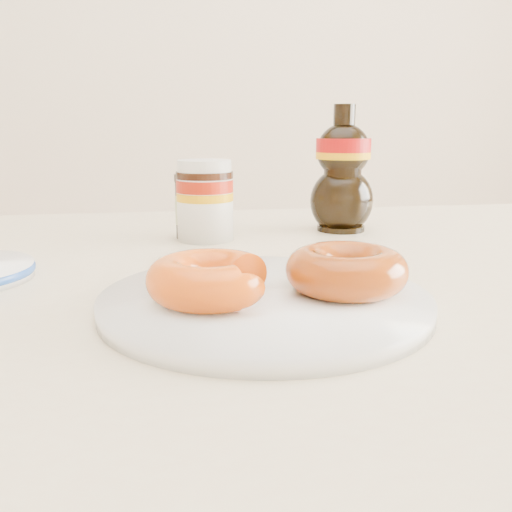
{
  "coord_description": "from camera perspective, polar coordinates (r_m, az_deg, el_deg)",
  "views": [
    {
      "loc": [
        -0.11,
        -0.49,
        0.9
      ],
      "look_at": [
        -0.03,
        0.02,
        0.79
      ],
      "focal_mm": 40.0,
      "sensor_mm": 36.0,
      "label": 1
    }
  ],
  "objects": [
    {
      "name": "donut_bitten",
      "position": [
        0.46,
        -4.64,
        -2.31
      ],
      "size": [
        0.13,
        0.13,
        0.04
      ],
      "primitive_type": "torus",
      "rotation": [
        0.0,
        0.0,
        0.35
      ],
      "color": "#C7440B",
      "rests_on": "plate"
    },
    {
      "name": "dark_jar",
      "position": [
        0.79,
        -6.12,
        4.91
      ],
      "size": [
        0.05,
        0.05,
        0.09
      ],
      "rotation": [
        0.0,
        0.0,
        -0.08
      ],
      "color": "black",
      "rests_on": "dining_table"
    },
    {
      "name": "dining_table",
      "position": [
        0.64,
        1.72,
        -8.65
      ],
      "size": [
        1.4,
        0.9,
        0.75
      ],
      "color": "beige",
      "rests_on": "ground"
    },
    {
      "name": "syrup_bottle",
      "position": [
        0.85,
        8.66,
        8.62
      ],
      "size": [
        0.12,
        0.11,
        0.18
      ],
      "primitive_type": null,
      "rotation": [
        0.0,
        0.0,
        0.41
      ],
      "color": "black",
      "rests_on": "dining_table"
    },
    {
      "name": "nutella_jar",
      "position": [
        0.77,
        -5.13,
        5.88
      ],
      "size": [
        0.08,
        0.08,
        0.11
      ],
      "rotation": [
        0.0,
        0.0,
        -0.43
      ],
      "color": "white",
      "rests_on": "dining_table"
    },
    {
      "name": "plate",
      "position": [
        0.48,
        0.89,
        -4.5
      ],
      "size": [
        0.28,
        0.28,
        0.01
      ],
      "color": "white",
      "rests_on": "dining_table"
    },
    {
      "name": "donut_whole",
      "position": [
        0.49,
        9.03,
        -1.4
      ],
      "size": [
        0.14,
        0.14,
        0.04
      ],
      "primitive_type": "torus",
      "rotation": [
        0.0,
        0.0,
        0.43
      ],
      "color": "#8C3409",
      "rests_on": "plate"
    }
  ]
}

